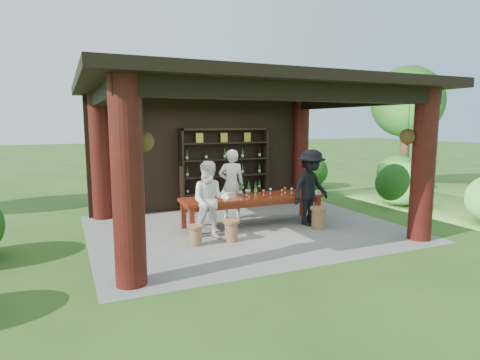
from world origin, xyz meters
name	(u,v)px	position (x,y,z in m)	size (l,w,h in m)	color
ground	(247,228)	(0.00, 0.00, 0.00)	(90.00, 90.00, 0.00)	#2D5119
pavilion	(239,141)	(-0.01, 0.43, 2.13)	(7.50, 6.00, 3.60)	slate
wine_shelf	(225,168)	(0.40, 2.45, 1.21)	(2.75, 0.42, 2.42)	black
tasting_table	(253,200)	(0.27, 0.22, 0.64)	(3.66, 1.00, 0.75)	#571D0C
stool_near_left	(231,230)	(-0.77, -0.86, 0.25)	(0.36, 0.36, 0.47)	brown
stool_near_right	(318,217)	(1.60, -0.73, 0.28)	(0.41, 0.41, 0.53)	brown
stool_far_left	(195,235)	(-1.58, -0.84, 0.23)	(0.33, 0.33, 0.44)	brown
host	(231,184)	(0.04, 1.06, 0.94)	(0.69, 0.45, 1.89)	silver
guest_woman	(210,201)	(-1.13, -0.53, 0.88)	(0.85, 0.66, 1.75)	white
guest_man	(311,187)	(1.63, -0.33, 0.96)	(1.24, 0.71, 1.92)	black
table_bottles	(248,188)	(0.29, 0.51, 0.90)	(0.51, 0.18, 0.31)	#194C1E
table_glasses	(271,191)	(0.81, 0.27, 0.82)	(1.27, 0.40, 0.15)	silver
napkin_basket	(229,195)	(-0.37, 0.20, 0.82)	(0.26, 0.18, 0.14)	#BF6672
shrubs	(317,193)	(2.65, 0.83, 0.56)	(15.39, 8.74, 1.36)	#194C14
trees	(323,97)	(3.36, 1.67, 3.37)	(22.95, 10.72, 4.80)	#3F2819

